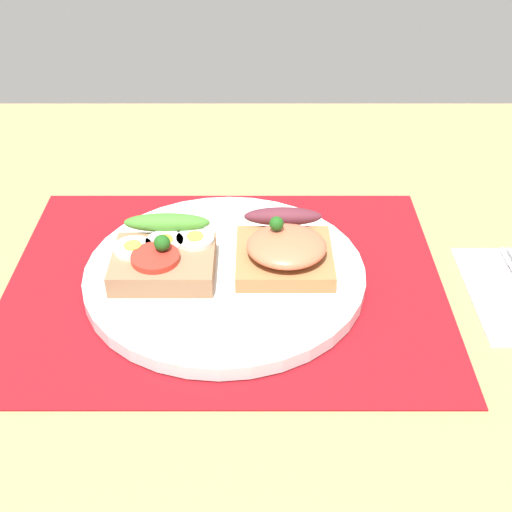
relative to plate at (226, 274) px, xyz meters
The scene contains 5 objects.
ground_plane 2.62cm from the plate, ahead, with size 120.00×90.00×3.20cm, color tan.
placemat 0.87cm from the plate, ahead, with size 43.15×33.53×0.30cm, color maroon.
plate is the anchor object (origin of this frame).
sandwich_egg_tomato 6.32cm from the plate, behind, with size 9.81×9.32×4.39cm.
sandwich_salmon 6.49cm from the plate, ahead, with size 9.44×10.63×5.15cm.
Camera 1 is at (3.07, -53.01, 41.17)cm, focal length 47.17 mm.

